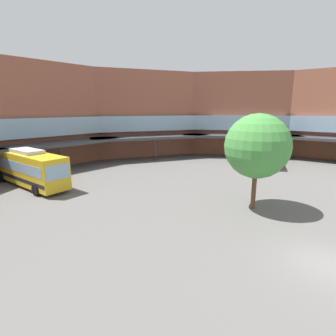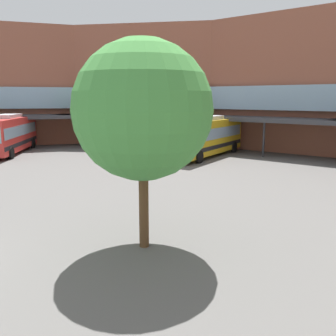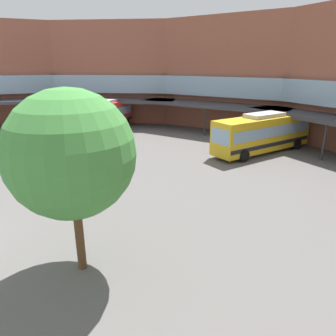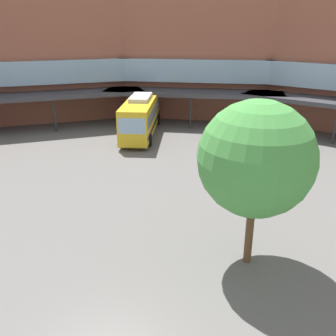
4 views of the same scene
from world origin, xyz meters
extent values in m
cylinder|color=#2D2D33|center=(13.48, 26.00, 1.73)|extent=(0.20, 0.20, 3.46)
cube|color=#93543F|center=(0.00, 35.89, 6.92)|extent=(18.88, 6.00, 13.84)
cube|color=#8CADC6|center=(0.00, 35.29, 5.54)|extent=(16.99, 6.24, 2.42)
cube|color=#38383D|center=(0.00, 30.89, 3.46)|extent=(18.88, 4.00, 0.40)
cylinder|color=#2D2D33|center=(0.00, 29.29, 1.73)|extent=(0.20, 0.20, 3.46)
cube|color=#93543F|center=(-16.51, 31.86, 6.92)|extent=(19.52, 14.01, 13.84)
cube|color=#8CADC6|center=(-16.24, 31.33, 5.54)|extent=(17.95, 13.36, 2.42)
cube|color=#38383D|center=(-14.21, 27.43, 3.46)|extent=(18.60, 12.24, 0.40)
cylinder|color=#2D2D33|center=(-13.48, 26.00, 1.73)|extent=(0.20, 0.20, 3.46)
cube|color=gold|center=(-4.63, 26.49, 1.91)|extent=(3.46, 11.46, 3.13)
cube|color=#8CADC6|center=(-4.63, 26.49, 2.29)|extent=(3.46, 10.78, 1.00)
cube|color=black|center=(-4.63, 26.49, 1.04)|extent=(3.47, 11.23, 0.38)
cube|color=#8CADC6|center=(-4.20, 20.91, 2.29)|extent=(2.29, 0.30, 1.38)
cube|color=#B2B2B7|center=(-4.63, 26.49, 3.66)|extent=(2.13, 4.19, 0.36)
cylinder|color=black|center=(-3.04, 22.76, 0.55)|extent=(0.38, 1.12, 1.10)
cylinder|color=black|center=(-5.63, 22.56, 0.55)|extent=(0.38, 1.12, 1.10)
cylinder|color=black|center=(-3.63, 30.41, 0.55)|extent=(0.38, 1.12, 1.10)
cylinder|color=black|center=(-6.22, 30.21, 0.55)|extent=(0.38, 1.12, 1.10)
cylinder|color=brown|center=(4.88, 6.30, 1.86)|extent=(0.36, 0.36, 3.72)
sphere|color=#479342|center=(4.88, 6.30, 5.10)|extent=(5.00, 5.00, 5.00)
camera|label=1|loc=(-14.45, -1.90, 7.96)|focal=27.77mm
camera|label=2|loc=(13.45, -3.60, 5.52)|focal=39.16mm
camera|label=3|loc=(16.50, 3.98, 8.40)|focal=33.06mm
camera|label=4|loc=(3.45, -8.75, 10.42)|focal=39.81mm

